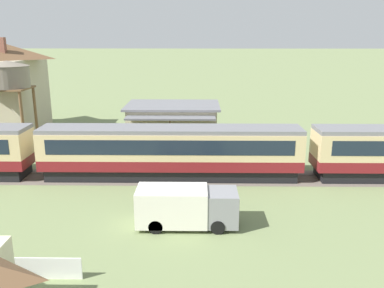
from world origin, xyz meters
name	(u,v)px	position (x,y,z in m)	size (l,w,h in m)	color
passenger_train	(174,150)	(-21.23, 0.88, 2.20)	(102.17, 2.95, 3.96)	maroon
railway_track	(42,177)	(-31.48, 0.88, 0.01)	(153.45, 3.60, 0.04)	#665B51
station_building	(173,125)	(-21.89, 10.32, 2.08)	(8.99, 7.60, 4.09)	beige
water_tower	(8,76)	(-37.60, 10.33, 6.75)	(4.07, 4.07, 8.26)	brown
delivery_truck_grey	(186,206)	(-20.12, -7.24, 1.20)	(5.73, 2.18, 2.26)	gray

